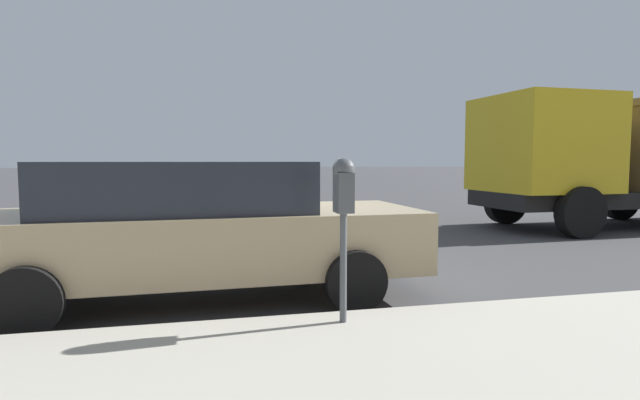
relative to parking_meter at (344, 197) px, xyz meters
name	(u,v)px	position (x,y,z in m)	size (l,w,h in m)	color
ground_plane	(247,277)	(2.50, 0.63, -1.24)	(220.00, 220.00, 0.00)	#424244
parking_meter	(344,197)	(0.00, 0.00, 0.00)	(0.21, 0.19, 1.42)	#4C5156
car_tan	(196,227)	(1.59, 1.26, -0.43)	(2.09, 4.92, 1.54)	tan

